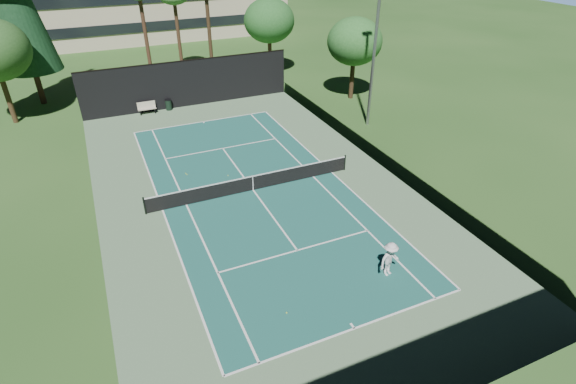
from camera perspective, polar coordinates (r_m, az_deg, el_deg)
name	(u,v)px	position (r m, az deg, el deg)	size (l,w,h in m)	color
ground	(253,190)	(27.51, -4.44, 0.22)	(160.00, 160.00, 0.00)	#2A531F
apron_slab	(253,190)	(27.51, -4.44, 0.23)	(18.00, 32.00, 0.01)	#5B7F59
court_surface	(253,190)	(27.51, -4.44, 0.24)	(10.97, 23.77, 0.01)	#1C5A51
court_lines	(253,190)	(27.50, -4.44, 0.25)	(11.07, 23.87, 0.01)	white
tennis_net	(253,182)	(27.23, -4.49, 1.22)	(12.90, 0.10, 1.10)	black
fence	(251,161)	(26.59, -4.66, 3.99)	(18.04, 32.05, 4.03)	black
player	(390,259)	(21.24, 12.81, -8.32)	(1.15, 0.66, 1.78)	silver
tennis_ball_a	(287,313)	(19.52, -0.18, -15.09)	(0.07, 0.07, 0.07)	yellow
tennis_ball_b	(186,173)	(29.97, -12.86, 2.32)	(0.07, 0.07, 0.07)	#BDCF2F
tennis_ball_c	(228,175)	(29.23, -7.63, 2.09)	(0.06, 0.06, 0.06)	#CFF537
tennis_ball_d	(187,175)	(29.81, -12.72, 2.18)	(0.07, 0.07, 0.07)	#C0D730
park_bench	(147,107)	(40.49, -17.50, 10.21)	(1.50, 0.45, 1.02)	beige
trash_bin	(169,105)	(40.83, -14.93, 10.67)	(0.56, 0.56, 0.95)	black
palm_b	(174,0)	(49.65, -14.26, 22.58)	(2.80, 2.80, 8.42)	#4A3020
decid_tree_a	(269,21)	(48.49, -2.41, 20.90)	(5.12, 5.12, 7.62)	#4F3022
decid_tree_b	(355,42)	(41.56, 8.46, 18.37)	(4.80, 4.80, 7.14)	#422E1C
campus_building	(136,5)	(69.45, -18.75, 21.58)	(40.50, 12.50, 8.30)	beige
light_pole	(375,42)	(35.29, 11.02, 18.16)	(0.90, 0.25, 12.22)	gray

